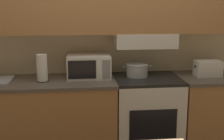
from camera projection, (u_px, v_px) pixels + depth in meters
name	position (u px, v px, depth m)	size (l,w,h in m)	color
wall_back	(104.00, 24.00, 3.47)	(5.44, 0.38, 2.55)	beige
lower_counter_main	(39.00, 123.00, 3.36)	(1.64, 0.66, 0.94)	#B27A47
lower_counter_right_stub	(207.00, 116.00, 3.57)	(0.71, 0.66, 0.94)	#B27A47
stove_range	(146.00, 118.00, 3.50)	(0.70, 0.64, 0.94)	white
cooking_pot	(137.00, 70.00, 3.44)	(0.33, 0.25, 0.14)	#B7BABF
microwave	(89.00, 66.00, 3.40)	(0.46, 0.38, 0.25)	white
toaster	(208.00, 68.00, 3.44)	(0.30, 0.17, 0.17)	white
paper_towel_roll	(42.00, 68.00, 3.21)	(0.13, 0.13, 0.28)	black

